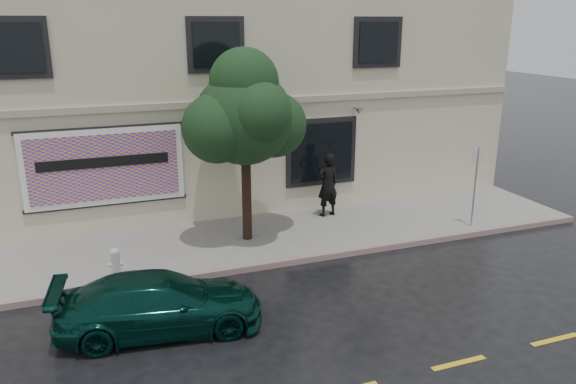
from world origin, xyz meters
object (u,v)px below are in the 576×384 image
object	(u,v)px
car	(160,303)
street_tree	(245,118)
pedestrian	(328,185)
fire_hydrant	(116,264)

from	to	relation	value
car	street_tree	xyz separation A→B (m)	(2.87, 3.70, 2.87)
pedestrian	fire_hydrant	size ratio (longest dim) A/B	2.50
car	fire_hydrant	distance (m)	2.39
car	pedestrian	bearing A→B (deg)	-43.54
fire_hydrant	pedestrian	bearing A→B (deg)	37.73
pedestrian	street_tree	bearing A→B (deg)	8.30
car	fire_hydrant	xyz separation A→B (m)	(-0.66, 2.30, -0.05)
street_tree	car	bearing A→B (deg)	-127.74
street_tree	fire_hydrant	size ratio (longest dim) A/B	5.86
car	street_tree	distance (m)	5.49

